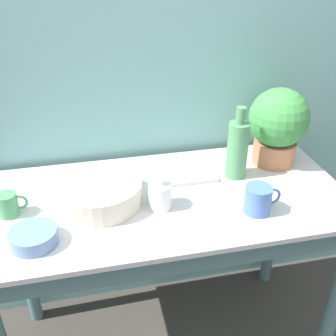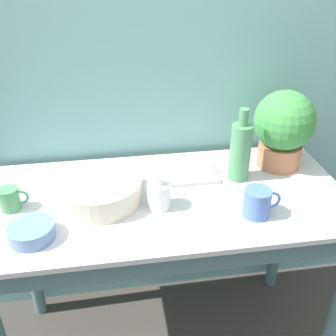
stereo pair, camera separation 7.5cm
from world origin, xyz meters
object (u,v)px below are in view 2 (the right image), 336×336
at_px(mug_blue, 258,203).
at_px(tray_board, 186,172).
at_px(bottle_short, 159,195).
at_px(potted_plant, 283,127).
at_px(bottle_tall, 240,151).
at_px(bowl_small_blue, 31,232).
at_px(mug_green, 10,199).
at_px(bowl_wash_large, 99,190).

distance_m(mug_blue, tray_board, 0.37).
bearing_deg(bottle_short, potted_plant, 22.56).
xyz_separation_m(bottle_tall, tray_board, (-0.20, 0.06, -0.12)).
xyz_separation_m(bottle_tall, bowl_small_blue, (-0.77, -0.26, -0.10)).
distance_m(mug_green, bowl_small_blue, 0.20).
relative_size(bottle_tall, bowl_small_blue, 1.98).
xyz_separation_m(bowl_wash_large, bottle_tall, (0.56, 0.07, 0.08)).
bearing_deg(potted_plant, bowl_wash_large, -168.79).
bearing_deg(mug_green, bowl_wash_large, 1.53).
xyz_separation_m(bottle_short, tray_board, (0.14, 0.21, -0.04)).
height_order(bottle_short, mug_green, bottle_short).
distance_m(potted_plant, bowl_small_blue, 1.04).
distance_m(bowl_small_blue, tray_board, 0.66).
bearing_deg(potted_plant, bowl_small_blue, -161.07).
bearing_deg(bowl_small_blue, bottle_tall, 18.51).
height_order(potted_plant, bottle_short, potted_plant).
distance_m(bottle_short, mug_green, 0.53).
relative_size(bowl_wash_large, bowl_small_blue, 2.10).
relative_size(bottle_short, mug_blue, 0.92).
distance_m(bowl_wash_large, mug_blue, 0.57).
height_order(potted_plant, tray_board, potted_plant).
relative_size(mug_green, tray_board, 0.43).
bearing_deg(bowl_small_blue, tray_board, 29.19).
distance_m(bowl_wash_large, bowl_small_blue, 0.29).
bearing_deg(bottle_short, mug_green, 172.59).
bearing_deg(bowl_small_blue, mug_green, 118.04).
bearing_deg(mug_blue, potted_plant, 56.75).
distance_m(mug_blue, bowl_small_blue, 0.76).
bearing_deg(bottle_tall, potted_plant, 20.54).
bearing_deg(mug_green, tray_board, 12.13).
xyz_separation_m(mug_blue, tray_board, (-0.19, 0.31, -0.04)).
bearing_deg(tray_board, mug_green, -167.87).
distance_m(bottle_tall, mug_blue, 0.26).
bearing_deg(bowl_wash_large, bottle_short, -19.87).
bearing_deg(tray_board, bowl_small_blue, -150.81).
relative_size(bottle_short, bowl_small_blue, 0.82).
height_order(potted_plant, bowl_small_blue, potted_plant).
xyz_separation_m(potted_plant, bottle_short, (-0.55, -0.23, -0.13)).
bearing_deg(bowl_wash_large, bowl_small_blue, -139.82).
xyz_separation_m(bottle_tall, bottle_short, (-0.34, -0.15, -0.07)).
xyz_separation_m(bowl_wash_large, mug_blue, (0.54, -0.18, 0.01)).
bearing_deg(bottle_short, mug_blue, -16.62).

